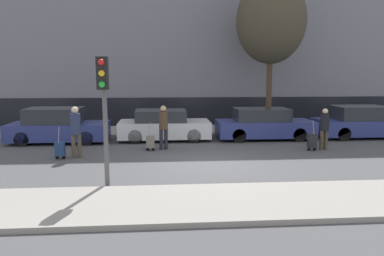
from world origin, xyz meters
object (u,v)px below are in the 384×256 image
trolley_center (150,142)px  traffic_light (104,96)px  pedestrian_center (163,125)px  trolley_right (312,141)px  parked_car_1 (164,126)px  parked_car_3 (362,123)px  bare_tree_near_crossing (271,21)px  parked_car_2 (264,125)px  pedestrian_right (324,127)px  trolley_left (60,149)px  parked_car_0 (58,127)px  pedestrian_left (76,129)px

trolley_center → traffic_light: 5.27m
traffic_light → pedestrian_center: bearing=73.2°
trolley_right → traffic_light: (-7.17, -4.25, 2.02)m
parked_car_1 → pedestrian_center: size_ratio=2.34×
parked_car_3 → bare_tree_near_crossing: (-3.82, 2.10, 4.81)m
parked_car_2 → bare_tree_near_crossing: 5.38m
parked_car_3 → pedestrian_right: pedestrian_right is taller
parked_car_3 → trolley_left: 13.23m
parked_car_3 → trolley_left: parked_car_3 is taller
parked_car_3 → trolley_right: bearing=-141.4°
parked_car_1 → pedestrian_right: pedestrian_right is taller
parked_car_2 → trolley_right: parked_car_2 is taller
parked_car_2 → pedestrian_right: pedestrian_right is taller
parked_car_2 → bare_tree_near_crossing: bare_tree_near_crossing is taller
parked_car_3 → trolley_right: (-3.49, -2.79, -0.29)m
parked_car_1 → trolley_center: bearing=-102.7°
parked_car_0 → bare_tree_near_crossing: bearing=13.1°
parked_car_0 → parked_car_2: 9.03m
pedestrian_left → pedestrian_center: pedestrian_left is taller
parked_car_3 → traffic_light: (-10.67, -7.04, 1.73)m
pedestrian_left → trolley_right: pedestrian_left is taller
pedestrian_left → trolley_center: 2.83m
parked_car_1 → pedestrian_right: bearing=-23.4°
trolley_left → trolley_right: bearing=4.1°
parked_car_3 → pedestrian_left: size_ratio=2.34×
traffic_light → bare_tree_near_crossing: (6.85, 9.14, 3.08)m
parked_car_1 → trolley_right: (5.67, -2.84, -0.25)m
pedestrian_center → bare_tree_near_crossing: bearing=16.2°
pedestrian_center → bare_tree_near_crossing: size_ratio=0.23×
pedestrian_center → pedestrian_right: size_ratio=1.06×
bare_tree_near_crossing → trolley_right: bearing=-86.2°
parked_car_1 → bare_tree_near_crossing: 7.50m
pedestrian_center → parked_car_3: bearing=-9.0°
parked_car_2 → trolley_right: 2.93m
parked_car_0 → traffic_light: 7.67m
pedestrian_left → pedestrian_right: (9.28, 0.65, -0.13)m
pedestrian_center → parked_car_0: bearing=135.7°
parked_car_0 → trolley_left: parked_car_0 is taller
trolley_right → traffic_light: traffic_light is taller
parked_car_2 → pedestrian_right: 3.05m
parked_car_3 → trolley_left: bearing=-164.9°
parked_car_0 → trolley_left: size_ratio=3.67×
pedestrian_right → pedestrian_left: bearing=168.1°
pedestrian_left → trolley_center: (2.56, 1.00, -0.69)m
parked_car_1 → bare_tree_near_crossing: bare_tree_near_crossing is taller
parked_car_0 → pedestrian_center: (4.51, -1.87, 0.29)m
parked_car_3 → pedestrian_center: (-9.18, -2.08, 0.30)m
pedestrian_right → bare_tree_near_crossing: bare_tree_near_crossing is taller
pedestrian_left → traffic_light: (1.57, -3.75, 1.37)m
pedestrian_left → trolley_left: 0.88m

